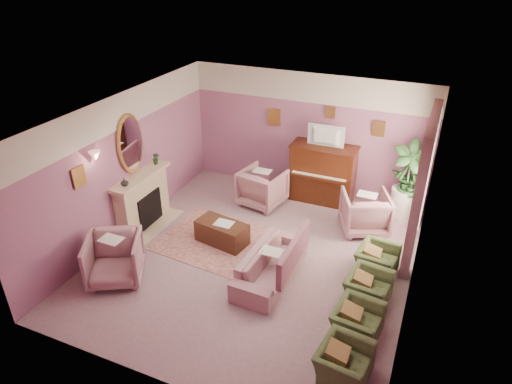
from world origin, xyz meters
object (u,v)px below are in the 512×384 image
at_px(sofa, 271,259).
at_px(olive_chair_a, 344,358).
at_px(olive_chair_c, 368,284).
at_px(olive_chair_d, 377,256).
at_px(floral_armchair_front, 114,257).
at_px(olive_chair_b, 358,317).
at_px(floral_armchair_right, 365,210).
at_px(side_table, 402,203).
at_px(floral_armchair_left, 262,186).
at_px(coffee_table, 222,233).
at_px(piano, 323,174).
at_px(television, 325,135).

xyz_separation_m(sofa, olive_chair_a, (1.67, -1.59, -0.05)).
bearing_deg(olive_chair_c, olive_chair_d, 90.00).
relative_size(sofa, floral_armchair_front, 2.02).
bearing_deg(olive_chair_a, olive_chair_b, 90.00).
relative_size(floral_armchair_right, side_table, 1.32).
bearing_deg(floral_armchair_left, coffee_table, -94.35).
height_order(sofa, olive_chair_b, sofa).
bearing_deg(sofa, floral_armchair_right, 61.10).
height_order(floral_armchair_right, side_table, floral_armchair_right).
distance_m(floral_armchair_front, olive_chair_a, 4.15).
height_order(piano, olive_chair_d, piano).
bearing_deg(sofa, olive_chair_a, -43.50).
bearing_deg(olive_chair_a, side_table, 88.07).
bearing_deg(coffee_table, sofa, -25.44).
bearing_deg(floral_armchair_left, sofa, -64.04).
height_order(television, olive_chair_c, television).
bearing_deg(olive_chair_b, coffee_table, 155.03).
distance_m(sofa, olive_chair_c, 1.67).
relative_size(floral_armchair_right, floral_armchair_front, 1.00).
bearing_deg(olive_chair_d, olive_chair_a, -90.00).
bearing_deg(olive_chair_a, sofa, 136.50).
relative_size(piano, side_table, 2.00).
height_order(piano, floral_armchair_front, piano).
distance_m(television, floral_armchair_right, 1.83).
distance_m(piano, olive_chair_a, 4.93).
xyz_separation_m(floral_armchair_left, olive_chair_c, (2.81, -2.28, -0.14)).
bearing_deg(olive_chair_d, piano, 127.03).
bearing_deg(floral_armchair_front, side_table, 43.57).
distance_m(olive_chair_a, side_table, 4.53).
height_order(coffee_table, floral_armchair_left, floral_armchair_left).
relative_size(coffee_table, side_table, 1.43).
bearing_deg(piano, olive_chair_b, -66.73).
bearing_deg(olive_chair_b, floral_armchair_front, -175.11).
distance_m(olive_chair_b, side_table, 3.72).
xyz_separation_m(television, olive_chair_a, (1.64, -4.58, -1.27)).
distance_m(floral_armchair_left, olive_chair_a, 4.82).
distance_m(sofa, floral_armchair_left, 2.60).
distance_m(piano, sofa, 3.06).
distance_m(piano, floral_armchair_right, 1.48).
bearing_deg(sofa, side_table, 58.24).
relative_size(coffee_table, olive_chair_b, 1.32).
bearing_deg(side_table, floral_armchair_right, -128.64).
height_order(piano, olive_chair_c, piano).
bearing_deg(olive_chair_b, side_table, 87.64).
height_order(floral_armchair_left, olive_chair_c, floral_armchair_left).
bearing_deg(piano, olive_chair_d, -52.97).
bearing_deg(olive_chair_c, olive_chair_a, -90.00).
height_order(floral_armchair_front, olive_chair_c, floral_armchair_front).
bearing_deg(olive_chair_c, side_table, 86.97).
height_order(olive_chair_d, side_table, side_table).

